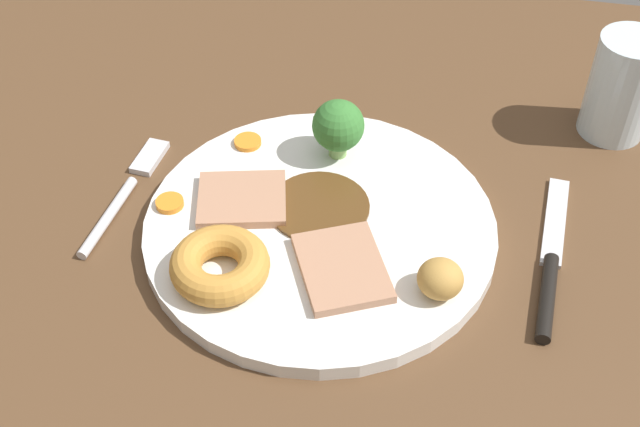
# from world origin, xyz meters

# --- Properties ---
(dining_table) EXTENTS (1.20, 0.84, 0.04)m
(dining_table) POSITION_xyz_m (0.00, 0.00, 0.02)
(dining_table) COLOR brown
(dining_table) RESTS_ON ground
(dinner_plate) EXTENTS (0.29, 0.29, 0.01)m
(dinner_plate) POSITION_xyz_m (0.04, -0.01, 0.04)
(dinner_plate) COLOR white
(dinner_plate) RESTS_ON dining_table
(gravy_pool) EXTENTS (0.09, 0.09, 0.00)m
(gravy_pool) POSITION_xyz_m (0.03, 0.01, 0.05)
(gravy_pool) COLOR #563819
(gravy_pool) RESTS_ON dinner_plate
(meat_slice_main) EXTENTS (0.09, 0.08, 0.01)m
(meat_slice_main) POSITION_xyz_m (-0.03, -0.00, 0.05)
(meat_slice_main) COLOR tan
(meat_slice_main) RESTS_ON dinner_plate
(meat_slice_under) EXTENTS (0.09, 0.10, 0.01)m
(meat_slice_under) POSITION_xyz_m (0.07, -0.06, 0.05)
(meat_slice_under) COLOR tan
(meat_slice_under) RESTS_ON dinner_plate
(yorkshire_pudding) EXTENTS (0.08, 0.08, 0.03)m
(yorkshire_pudding) POSITION_xyz_m (-0.03, -0.08, 0.06)
(yorkshire_pudding) COLOR #C68938
(yorkshire_pudding) RESTS_ON dinner_plate
(roast_potato_left) EXTENTS (0.04, 0.04, 0.03)m
(roast_potato_left) POSITION_xyz_m (0.14, -0.07, 0.06)
(roast_potato_left) COLOR #BC8C42
(roast_potato_left) RESTS_ON dinner_plate
(carrot_coin_front) EXTENTS (0.02, 0.02, 0.01)m
(carrot_coin_front) POSITION_xyz_m (-0.09, -0.02, 0.05)
(carrot_coin_front) COLOR orange
(carrot_coin_front) RESTS_ON dinner_plate
(carrot_coin_back) EXTENTS (0.02, 0.02, 0.00)m
(carrot_coin_back) POSITION_xyz_m (-0.05, 0.08, 0.05)
(carrot_coin_back) COLOR orange
(carrot_coin_back) RESTS_ON dinner_plate
(broccoli_floret) EXTENTS (0.05, 0.05, 0.06)m
(broccoli_floret) POSITION_xyz_m (0.04, 0.08, 0.08)
(broccoli_floret) COLOR #8CB766
(broccoli_floret) RESTS_ON dinner_plate
(fork) EXTENTS (0.03, 0.15, 0.01)m
(fork) POSITION_xyz_m (-0.14, 0.00, 0.04)
(fork) COLOR silver
(fork) RESTS_ON dining_table
(knife) EXTENTS (0.03, 0.19, 0.01)m
(knife) POSITION_xyz_m (0.23, -0.01, 0.04)
(knife) COLOR black
(knife) RESTS_ON dining_table
(water_glass) EXTENTS (0.06, 0.06, 0.10)m
(water_glass) POSITION_xyz_m (0.28, 0.18, 0.09)
(water_glass) COLOR silver
(water_glass) RESTS_ON dining_table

